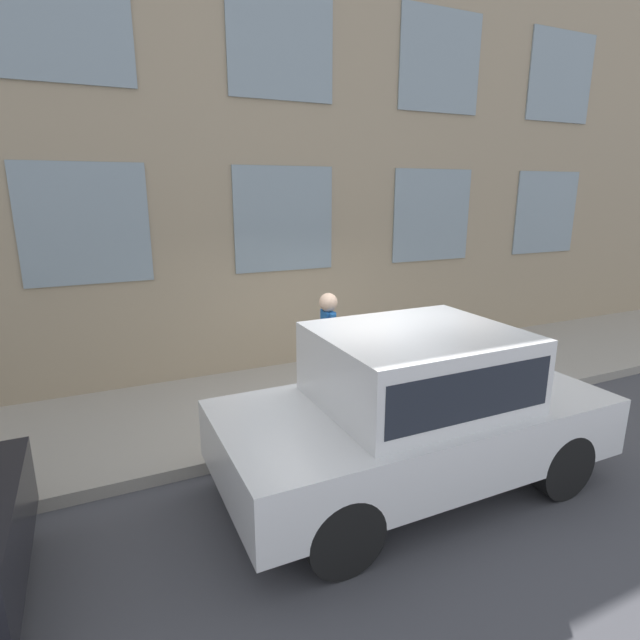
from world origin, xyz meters
name	(u,v)px	position (x,y,z in m)	size (l,w,h in m)	color
ground_plane	(363,438)	(0.00, 0.00, 0.00)	(80.00, 80.00, 0.00)	#47474C
sidewalk	(319,395)	(1.39, 0.00, 0.08)	(2.78, 60.00, 0.15)	#A8A093
building_facade	(279,134)	(2.93, 0.00, 4.07)	(0.33, 40.00, 8.14)	tan
fire_hydrant	(311,396)	(0.49, 0.53, 0.51)	(0.32, 0.44, 0.70)	gray
person	(328,338)	(0.94, 0.06, 1.14)	(0.40, 0.26, 1.64)	#232328
parked_car_white_near	(415,403)	(-1.13, 0.04, 0.97)	(1.95, 4.21, 1.77)	black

